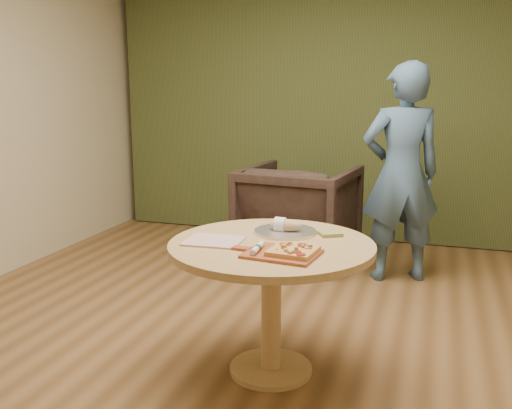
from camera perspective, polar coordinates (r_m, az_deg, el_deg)
The scene contains 12 objects.
room_shell at distance 3.08m, azimuth -0.12°, elevation 8.58°, with size 5.04×6.04×2.84m.
curtain at distance 5.91m, azimuth 8.78°, elevation 10.07°, with size 4.80×0.14×2.78m, color #333E1C.
pedestal_table at distance 3.10m, azimuth 1.55°, elevation -6.33°, with size 1.11×1.11×0.75m.
pizza_paddle at distance 2.84m, azimuth 2.42°, elevation -4.92°, with size 0.46×0.32×0.01m.
flatbread_pizza at distance 2.83m, azimuth 3.73°, elevation -4.62°, with size 0.24×0.24×0.04m.
cutlery_roll at distance 2.85m, azimuth 0.14°, elevation -4.38°, with size 0.04×0.20×0.03m.
newspaper at distance 3.08m, azimuth -4.23°, elevation -3.65°, with size 0.30×0.25×0.01m, color silver.
serving_tray at distance 3.26m, azimuth 2.94°, elevation -2.71°, with size 0.36×0.36×0.02m.
bread_roll at distance 3.25m, azimuth 2.79°, elevation -2.09°, with size 0.19×0.09×0.09m.
green_packet at distance 3.22m, azimuth 7.44°, elevation -2.92°, with size 0.12×0.10×0.02m, color olive.
armchair at distance 5.15m, azimuth 4.33°, elevation -0.38°, with size 0.94×0.88×0.97m, color black.
person_standing at distance 4.71m, azimuth 14.31°, elevation 3.01°, with size 0.64×0.42×1.76m, color #3F5F7F.
Camera 1 is at (0.95, -2.93, 1.58)m, focal length 40.00 mm.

